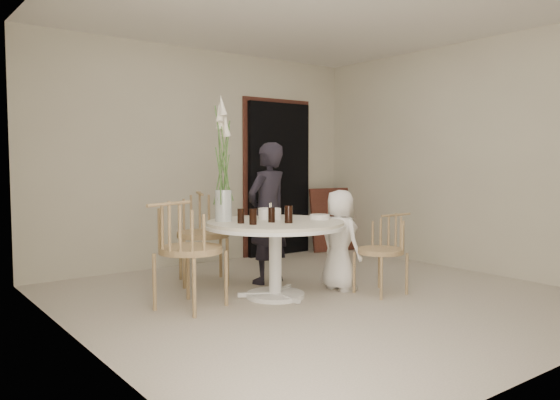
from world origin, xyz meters
TOP-DOWN VIEW (x-y plane):
  - ground at (0.00, 0.00)m, footprint 4.50×4.50m
  - room_shell at (0.00, 0.00)m, footprint 4.50×4.50m
  - doorway at (1.15, 2.19)m, footprint 1.00×0.10m
  - door_trim at (1.15, 2.23)m, footprint 1.12×0.03m
  - table at (-0.35, 0.25)m, footprint 1.33×1.33m
  - picture_frame at (1.95, 1.95)m, footprint 0.71×0.33m
  - chair_far at (-0.54, 1.35)m, footprint 0.67×0.69m
  - chair_right at (0.66, -0.26)m, footprint 0.48×0.45m
  - chair_left at (-1.30, 0.33)m, footprint 0.69×0.67m
  - girl at (-0.03, 0.81)m, footprint 0.61×0.47m
  - boy at (0.35, 0.10)m, footprint 0.33×0.50m
  - birthday_cake at (-0.29, 0.42)m, footprint 0.22×0.22m
  - cola_tumbler_a at (-0.68, 0.14)m, footprint 0.07×0.07m
  - cola_tumbler_b at (-0.35, 0.05)m, footprint 0.10×0.10m
  - cola_tumbler_c at (-0.71, 0.29)m, footprint 0.08×0.08m
  - cola_tumbler_d at (-0.44, 0.19)m, footprint 0.07×0.07m
  - plate_stack at (0.09, 0.11)m, footprint 0.24×0.24m
  - flower_vase at (-0.74, 0.54)m, footprint 0.16×0.16m

SIDE VIEW (x-z plane):
  - ground at x=0.00m, z-range 0.00..0.00m
  - picture_frame at x=1.95m, z-range 0.00..0.91m
  - chair_right at x=0.66m, z-range 0.11..0.90m
  - boy at x=0.35m, z-range 0.00..1.01m
  - table at x=-0.35m, z-range 0.25..0.98m
  - chair_far at x=-0.54m, z-range 0.14..1.11m
  - chair_left at x=-1.30m, z-range 0.14..1.11m
  - girl at x=-0.03m, z-range 0.00..1.49m
  - plate_stack at x=0.09m, z-range 0.73..0.78m
  - birthday_cake at x=-0.29m, z-range 0.71..0.86m
  - cola_tumbler_c at x=-0.71m, z-range 0.73..0.87m
  - cola_tumbler_d at x=-0.44m, z-range 0.73..0.87m
  - cola_tumbler_a at x=-0.68m, z-range 0.73..0.87m
  - cola_tumbler_b at x=-0.35m, z-range 0.73..0.89m
  - doorway at x=1.15m, z-range 0.00..2.10m
  - door_trim at x=1.15m, z-range 0.00..2.22m
  - flower_vase at x=-0.74m, z-range 0.63..1.81m
  - room_shell at x=0.00m, z-range -0.63..3.87m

